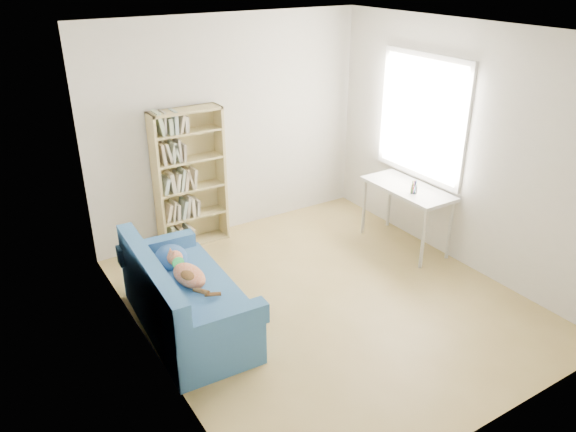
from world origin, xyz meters
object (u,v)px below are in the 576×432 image
(bookshelf, at_px, (190,184))
(desk, at_px, (407,194))
(pen_cup, at_px, (414,188))
(sofa, at_px, (183,299))

(bookshelf, relative_size, desk, 1.47)
(desk, relative_size, pen_cup, 7.48)
(sofa, height_order, desk, sofa)
(desk, bearing_deg, bookshelf, 146.27)
(sofa, relative_size, bookshelf, 1.02)
(sofa, height_order, pen_cup, pen_cup)
(sofa, height_order, bookshelf, bookshelf)
(bookshelf, relative_size, pen_cup, 10.98)
(bookshelf, bearing_deg, sofa, -116.28)
(bookshelf, height_order, pen_cup, bookshelf)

